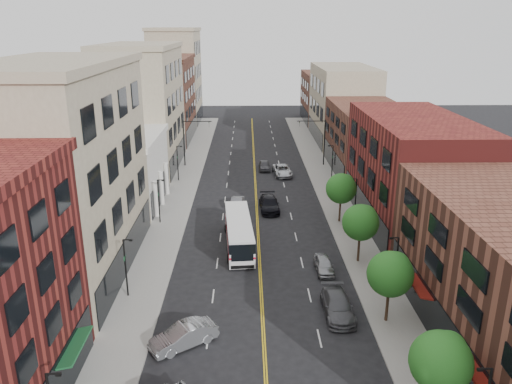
{
  "coord_description": "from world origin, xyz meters",
  "views": [
    {
      "loc": [
        -1.09,
        -28.41,
        21.35
      ],
      "look_at": [
        -0.23,
        20.12,
        5.0
      ],
      "focal_mm": 35.0,
      "sensor_mm": 36.0,
      "label": 1
    }
  ],
  "objects": [
    {
      "name": "bldg_r_mid",
      "position": [
        17.0,
        24.0,
        6.0
      ],
      "size": [
        10.0,
        22.0,
        12.0
      ],
      "primitive_type": "cube",
      "color": "maroon",
      "rests_on": "ground"
    },
    {
      "name": "tree_r_0",
      "position": [
        9.39,
        -5.93,
        4.13
      ],
      "size": [
        3.4,
        3.4,
        5.59
      ],
      "color": "black",
      "rests_on": "sidewalk_right"
    },
    {
      "name": "car_angle_b",
      "position": [
        -5.6,
        1.33,
        0.79
      ],
      "size": [
        4.93,
        4.1,
        1.59
      ],
      "primitive_type": "imported",
      "rotation": [
        0.0,
        0.0,
        -0.97
      ],
      "color": "#A5A8AD",
      "rests_on": "ground"
    },
    {
      "name": "signal_mast_right",
      "position": [
        10.27,
        48.0,
        4.65
      ],
      "size": [
        4.49,
        0.18,
        7.2
      ],
      "color": "black",
      "rests_on": "sidewalk_right"
    },
    {
      "name": "city_bus",
      "position": [
        -2.0,
        17.86,
        1.66
      ],
      "size": [
        3.27,
        11.22,
        2.85
      ],
      "rotation": [
        0.0,
        0.0,
        0.07
      ],
      "color": "silver",
      "rests_on": "ground"
    },
    {
      "name": "signal_mast_left",
      "position": [
        -10.27,
        48.0,
        4.65
      ],
      "size": [
        4.49,
        0.18,
        7.2
      ],
      "color": "black",
      "rests_on": "sidewalk_left"
    },
    {
      "name": "car_lane_behind",
      "position": [
        -2.37,
        29.37,
        0.64
      ],
      "size": [
        1.7,
        3.99,
        1.28
      ],
      "primitive_type": "imported",
      "rotation": [
        0.0,
        0.0,
        3.05
      ],
      "color": "#515156",
      "rests_on": "ground"
    },
    {
      "name": "sidewalk_left",
      "position": [
        -10.0,
        35.0,
        0.07
      ],
      "size": [
        4.0,
        110.0,
        0.15
      ],
      "primitive_type": "cube",
      "color": "gray",
      "rests_on": "ground"
    },
    {
      "name": "lamp_l_2",
      "position": [
        -10.95,
        24.0,
        2.97
      ],
      "size": [
        0.81,
        0.55,
        5.05
      ],
      "color": "black",
      "rests_on": "sidewalk_left"
    },
    {
      "name": "bldg_l_far_a",
      "position": [
        -17.0,
        48.0,
        9.0
      ],
      "size": [
        10.0,
        20.0,
        18.0
      ],
      "primitive_type": "cube",
      "color": "gray",
      "rests_on": "ground"
    },
    {
      "name": "lamp_l_3",
      "position": [
        -10.95,
        40.0,
        2.97
      ],
      "size": [
        0.81,
        0.55,
        5.05
      ],
      "color": "black",
      "rests_on": "sidewalk_left"
    },
    {
      "name": "lamp_r_3",
      "position": [
        10.95,
        40.0,
        2.97
      ],
      "size": [
        0.81,
        0.55,
        5.05
      ],
      "color": "black",
      "rests_on": "sidewalk_right"
    },
    {
      "name": "lamp_r_1",
      "position": [
        10.95,
        8.0,
        2.97
      ],
      "size": [
        0.81,
        0.55,
        5.05
      ],
      "color": "black",
      "rests_on": "sidewalk_right"
    },
    {
      "name": "lamp_r_2",
      "position": [
        10.95,
        24.0,
        2.97
      ],
      "size": [
        0.81,
        0.55,
        5.05
      ],
      "color": "black",
      "rests_on": "sidewalk_right"
    },
    {
      "name": "car_lane_c",
      "position": [
        1.5,
        45.66,
        0.7
      ],
      "size": [
        1.72,
        4.16,
        1.41
      ],
      "primitive_type": "imported",
      "rotation": [
        0.0,
        0.0,
        0.01
      ],
      "color": "#45454A",
      "rests_on": "ground"
    },
    {
      "name": "bldg_r_far_c",
      "position": [
        17.0,
        86.0,
        5.5
      ],
      "size": [
        10.0,
        18.0,
        11.0
      ],
      "primitive_type": "cube",
      "color": "brown",
      "rests_on": "ground"
    },
    {
      "name": "sidewalk_right",
      "position": [
        10.0,
        35.0,
        0.07
      ],
      "size": [
        4.0,
        110.0,
        0.15
      ],
      "primitive_type": "cube",
      "color": "gray",
      "rests_on": "ground"
    },
    {
      "name": "bldg_l_far_c",
      "position": [
        -17.0,
        86.0,
        10.0
      ],
      "size": [
        10.0,
        16.0,
        20.0
      ],
      "primitive_type": "cube",
      "color": "gray",
      "rests_on": "ground"
    },
    {
      "name": "bldg_l_tanoffice",
      "position": [
        -17.0,
        13.0,
        9.0
      ],
      "size": [
        10.0,
        22.0,
        18.0
      ],
      "primitive_type": "cube",
      "color": "gray",
      "rests_on": "ground"
    },
    {
      "name": "car_lane_a",
      "position": [
        1.5,
        28.03,
        0.8
      ],
      "size": [
        2.52,
        5.6,
        1.59
      ],
      "primitive_type": "imported",
      "rotation": [
        0.0,
        0.0,
        0.05
      ],
      "color": "black",
      "rests_on": "ground"
    },
    {
      "name": "car_lane_b",
      "position": [
        4.09,
        42.72,
        0.76
      ],
      "size": [
        3.05,
        5.7,
        1.52
      ],
      "primitive_type": "imported",
      "rotation": [
        0.0,
        0.0,
        0.1
      ],
      "color": "silver",
      "rests_on": "ground"
    },
    {
      "name": "bldg_l_far_b",
      "position": [
        -17.0,
        68.0,
        7.5
      ],
      "size": [
        10.0,
        20.0,
        15.0
      ],
      "primitive_type": "cube",
      "color": "brown",
      "rests_on": "ground"
    },
    {
      "name": "car_parked_far",
      "position": [
        5.8,
        12.18,
        0.67
      ],
      "size": [
        1.72,
        3.97,
        1.33
      ],
      "primitive_type": "imported",
      "rotation": [
        0.0,
        0.0,
        0.04
      ],
      "color": "gray",
      "rests_on": "ground"
    },
    {
      "name": "car_parked_mid",
      "position": [
        5.8,
        5.06,
        0.77
      ],
      "size": [
        2.23,
        5.34,
        1.54
      ],
      "primitive_type": "imported",
      "rotation": [
        0.0,
        0.0,
        0.01
      ],
      "color": "#4A4B4F",
      "rests_on": "ground"
    },
    {
      "name": "tree_r_2",
      "position": [
        9.39,
        14.07,
        4.13
      ],
      "size": [
        3.4,
        3.4,
        5.59
      ],
      "color": "black",
      "rests_on": "sidewalk_right"
    },
    {
      "name": "ground",
      "position": [
        0.0,
        0.0,
        0.0
      ],
      "size": [
        220.0,
        220.0,
        0.0
      ],
      "primitive_type": "plane",
      "color": "black",
      "rests_on": "ground"
    },
    {
      "name": "tree_r_1",
      "position": [
        9.39,
        4.07,
        4.13
      ],
      "size": [
        3.4,
        3.4,
        5.59
      ],
      "color": "black",
      "rests_on": "sidewalk_right"
    },
    {
      "name": "bldg_r_far_a",
      "position": [
        17.0,
        45.0,
        5.0
      ],
      "size": [
        10.0,
        20.0,
        10.0
      ],
      "primitive_type": "cube",
      "color": "brown",
      "rests_on": "ground"
    },
    {
      "name": "lamp_l_1",
      "position": [
        -10.95,
        8.0,
        2.97
      ],
      "size": [
        0.81,
        0.55,
        5.05
      ],
      "color": "black",
      "rests_on": "sidewalk_left"
    },
    {
      "name": "bldg_r_far_b",
      "position": [
        17.0,
        66.0,
        7.0
      ],
      "size": [
        10.0,
        22.0,
        14.0
      ],
      "primitive_type": "cube",
      "color": "gray",
      "rests_on": "ground"
    },
    {
      "name": "tree_r_3",
      "position": [
        9.39,
        24.07,
        4.13
      ],
      "size": [
        3.4,
        3.4,
        5.59
      ],
      "color": "black",
      "rests_on": "sidewalk_right"
    },
    {
      "name": "bldg_l_white",
      "position": [
        -17.0,
        31.0,
        4.0
      ],
      "size": [
        10.0,
        14.0,
        8.0
      ],
      "primitive_type": "cube",
      "color": "silver",
      "rests_on": "ground"
    }
  ]
}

